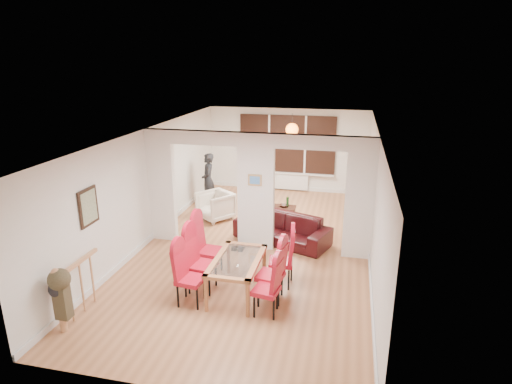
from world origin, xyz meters
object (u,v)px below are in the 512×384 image
(sofa, at_px, (282,228))
(coffee_table, at_px, (279,210))
(dining_chair_lb, at_px, (202,261))
(dining_chair_ra, at_px, (266,286))
(dining_chair_rb, at_px, (270,271))
(armchair, at_px, (215,206))
(bowl, at_px, (284,206))
(dining_table, at_px, (237,276))
(dining_chair_la, at_px, (190,275))
(television, at_px, (349,204))
(person, at_px, (208,180))
(dining_chair_lc, at_px, (208,247))
(bottle, at_px, (288,201))
(dining_chair_rc, at_px, (281,258))

(sofa, xyz_separation_m, coffee_table, (-0.38, 1.78, -0.22))
(dining_chair_lb, bearing_deg, dining_chair_ra, -12.59)
(dining_chair_ra, distance_m, dining_chair_rb, 0.44)
(armchair, distance_m, bowl, 1.86)
(dining_table, distance_m, dining_chair_la, 0.87)
(dining_table, distance_m, television, 5.02)
(dining_table, bearing_deg, dining_chair_la, -144.54)
(dining_table, height_order, armchair, armchair)
(dining_table, height_order, sofa, dining_table)
(dining_chair_lb, bearing_deg, person, 115.73)
(dining_chair_la, bearing_deg, dining_chair_ra, 6.71)
(dining_chair_rb, xyz_separation_m, sofa, (-0.20, 2.51, -0.23))
(dining_chair_lb, relative_size, coffee_table, 1.28)
(dining_chair_la, distance_m, dining_chair_lc, 1.07)
(dining_chair_lc, bearing_deg, bottle, 80.48)
(person, xyz_separation_m, coffee_table, (2.08, -0.23, -0.66))
(dining_chair_ra, bearing_deg, sofa, 104.22)
(dining_chair_rc, bearing_deg, dining_table, -152.52)
(dining_table, xyz_separation_m, dining_chair_lc, (-0.73, 0.57, 0.25))
(dining_chair_ra, height_order, bowl, dining_chair_ra)
(dining_chair_lc, bearing_deg, television, 62.59)
(dining_chair_lc, relative_size, armchair, 1.45)
(dining_chair_lc, height_order, sofa, dining_chair_lc)
(dining_table, relative_size, dining_chair_lb, 1.25)
(dining_chair_rc, distance_m, sofa, 1.98)
(dining_chair_rb, distance_m, coffee_table, 4.36)
(coffee_table, bearing_deg, dining_chair_lb, -99.17)
(dining_chair_lb, distance_m, bowl, 4.36)
(television, bearing_deg, armchair, 128.36)
(dining_chair_rb, height_order, bowl, dining_chair_rb)
(dining_chair_lb, height_order, sofa, dining_chair_lb)
(dining_chair_lb, height_order, armchair, dining_chair_lb)
(dining_table, xyz_separation_m, dining_chair_lb, (-0.65, -0.02, 0.24))
(sofa, height_order, bowl, sofa)
(sofa, bearing_deg, dining_chair_lb, -92.99)
(coffee_table, xyz_separation_m, bowl, (0.13, 0.02, 0.13))
(dining_chair_lb, xyz_separation_m, dining_chair_rc, (1.36, 0.51, -0.03))
(coffee_table, height_order, bottle, bottle)
(dining_chair_lb, xyz_separation_m, sofa, (1.07, 2.46, -0.26))
(dining_chair_rc, height_order, person, person)
(dining_chair_rb, xyz_separation_m, bottle, (-0.36, 4.38, -0.20))
(dining_table, bearing_deg, dining_chair_ra, -38.92)
(dining_chair_rc, bearing_deg, coffee_table, 93.14)
(sofa, relative_size, television, 2.24)
(dining_chair_la, bearing_deg, dining_chair_rb, 25.08)
(dining_chair_lc, bearing_deg, dining_chair_rb, -20.27)
(dining_table, xyz_separation_m, dining_chair_la, (-0.69, -0.49, 0.20))
(coffee_table, bearing_deg, person, 173.59)
(dining_table, distance_m, dining_chair_lc, 0.96)
(dining_chair_lb, bearing_deg, dining_chair_la, -86.52)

